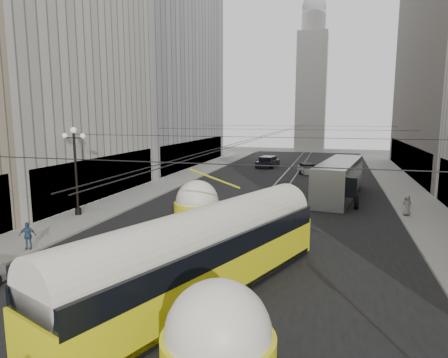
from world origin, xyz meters
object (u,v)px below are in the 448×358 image
Objects in this scene: streetcar at (203,253)px; pedestrian_sidewalk_left at (28,236)px; pedestrian_crossing_b at (249,333)px; city_bus at (339,178)px; pedestrian_sidewalk_right at (407,205)px.

streetcar reaches higher than pedestrian_sidewalk_left.
pedestrian_sidewalk_left is (-13.61, 6.37, -0.03)m from pedestrian_crossing_b.
city_bus is 8.78× the size of pedestrian_sidewalk_left.
pedestrian_crossing_b is (2.74, -3.88, -0.88)m from streetcar.
pedestrian_crossing_b is at bearing -47.17° from pedestrian_sidewalk_left.
streetcar is at bearing -123.71° from pedestrian_crossing_b.
streetcar is 10.56× the size of pedestrian_sidewalk_left.
pedestrian_sidewalk_right is 1.00× the size of pedestrian_sidewalk_left.
city_bus reaches higher than pedestrian_sidewalk_right.
streetcar is at bearing -103.68° from city_bus.
city_bus reaches higher than pedestrian_sidewalk_left.
streetcar is at bearing -34.96° from pedestrian_sidewalk_left.
pedestrian_crossing_b is at bearing -95.84° from city_bus.
pedestrian_sidewalk_left is (-10.87, 2.48, -0.91)m from streetcar.
pedestrian_crossing_b is 15.02m from pedestrian_sidewalk_left.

